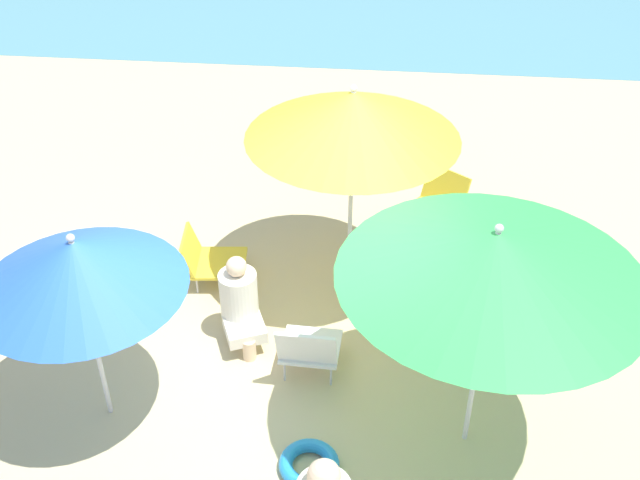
# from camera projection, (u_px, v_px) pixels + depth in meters

# --- Properties ---
(ground_plane) EXTENTS (40.00, 40.00, 0.00)m
(ground_plane) POSITION_uv_depth(u_px,v_px,m) (280.00, 361.00, 6.75)
(ground_plane) COLOR #D3BC8C
(umbrella_green) EXTENTS (2.12, 2.12, 2.05)m
(umbrella_green) POSITION_uv_depth(u_px,v_px,m) (495.00, 255.00, 5.00)
(umbrella_green) COLOR silver
(umbrella_green) RESTS_ON ground_plane
(umbrella_yellow) EXTENTS (1.91, 1.91, 2.12)m
(umbrella_yellow) POSITION_uv_depth(u_px,v_px,m) (353.00, 115.00, 6.58)
(umbrella_yellow) COLOR silver
(umbrella_yellow) RESTS_ON ground_plane
(umbrella_blue) EXTENTS (1.55, 1.55, 1.78)m
(umbrella_blue) POSITION_uv_depth(u_px,v_px,m) (77.00, 265.00, 5.39)
(umbrella_blue) COLOR silver
(umbrella_blue) RESTS_ON ground_plane
(beach_chair_a) EXTENTS (0.52, 0.59, 0.66)m
(beach_chair_a) POSITION_uv_depth(u_px,v_px,m) (309.00, 348.00, 6.40)
(beach_chair_a) COLOR white
(beach_chair_a) RESTS_ON ground_plane
(beach_chair_b) EXTENTS (0.73, 0.66, 0.64)m
(beach_chair_b) POSITION_uv_depth(u_px,v_px,m) (487.00, 256.00, 7.45)
(beach_chair_b) COLOR teal
(beach_chair_b) RESTS_ON ground_plane
(beach_chair_c) EXTENTS (0.64, 0.57, 0.53)m
(beach_chair_c) POSITION_uv_depth(u_px,v_px,m) (209.00, 258.00, 7.53)
(beach_chair_c) COLOR gold
(beach_chair_c) RESTS_ON ground_plane
(beach_chair_d) EXTENTS (0.77, 0.78, 0.65)m
(beach_chair_d) POSITION_uv_depth(u_px,v_px,m) (437.00, 202.00, 8.22)
(beach_chair_d) COLOR gold
(beach_chair_d) RESTS_ON ground_plane
(beach_chair_e) EXTENTS (0.70, 0.76, 0.71)m
(beach_chair_e) POSITION_uv_depth(u_px,v_px,m) (536.00, 310.00, 6.74)
(beach_chair_e) COLOR white
(beach_chair_e) RESTS_ON ground_plane
(person_a) EXTENTS (0.47, 0.57, 0.86)m
(person_a) POSITION_uv_depth(u_px,v_px,m) (240.00, 302.00, 6.76)
(person_a) COLOR silver
(person_a) RESTS_ON ground_plane
(swim_ring) EXTENTS (0.46, 0.46, 0.11)m
(swim_ring) POSITION_uv_depth(u_px,v_px,m) (309.00, 464.00, 5.77)
(swim_ring) COLOR #238CD8
(swim_ring) RESTS_ON ground_plane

